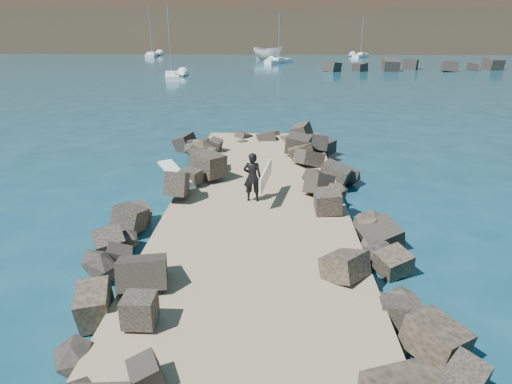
% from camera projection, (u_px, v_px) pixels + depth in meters
% --- Properties ---
extents(ground, '(800.00, 800.00, 0.00)m').
position_uv_depth(ground, '(257.00, 223.00, 15.56)').
color(ground, '#0F384C').
rests_on(ground, ground).
extents(jetty, '(6.00, 26.00, 0.60)m').
position_uv_depth(jetty, '(255.00, 241.00, 13.58)').
color(jetty, '#8C7759').
rests_on(jetty, ground).
extents(riprap_left, '(2.60, 22.00, 1.00)m').
position_uv_depth(riprap_left, '(162.00, 227.00, 14.08)').
color(riprap_left, black).
rests_on(riprap_left, ground).
extents(riprap_right, '(2.60, 22.00, 1.00)m').
position_uv_depth(riprap_right, '(350.00, 230.00, 13.87)').
color(riprap_right, black).
rests_on(riprap_right, ground).
extents(surfboard_resting, '(1.75, 2.18, 0.08)m').
position_uv_depth(surfboard_resting, '(176.00, 177.00, 16.90)').
color(surfboard_resting, white).
rests_on(surfboard_resting, riprap_left).
extents(boat_imported, '(6.63, 6.06, 2.53)m').
position_uv_depth(boat_imported, '(268.00, 53.00, 83.39)').
color(boat_imported, silver).
rests_on(boat_imported, ground).
extents(surfer_with_board, '(0.98, 2.12, 1.72)m').
position_uv_depth(surfer_with_board, '(254.00, 177.00, 15.59)').
color(surfer_with_board, black).
rests_on(surfer_with_board, jetty).
extents(sailboat_a, '(3.03, 7.07, 8.35)m').
position_uv_depth(sailboat_a, '(172.00, 76.00, 55.75)').
color(sailboat_a, white).
rests_on(sailboat_a, ground).
extents(sailboat_e, '(2.74, 8.29, 9.70)m').
position_uv_depth(sailboat_e, '(152.00, 55.00, 93.48)').
color(sailboat_e, white).
rests_on(sailboat_e, ground).
extents(sailboat_b, '(4.97, 6.35, 8.10)m').
position_uv_depth(sailboat_b, '(279.00, 61.00, 78.08)').
color(sailboat_b, white).
rests_on(sailboat_b, ground).
extents(sailboat_f, '(3.20, 5.32, 6.58)m').
position_uv_depth(sailboat_f, '(422.00, 52.00, 104.38)').
color(sailboat_f, white).
rests_on(sailboat_f, ground).
extents(sailboat_d, '(4.34, 6.31, 7.82)m').
position_uv_depth(sailboat_d, '(361.00, 56.00, 91.55)').
color(sailboat_d, white).
rests_on(sailboat_d, ground).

